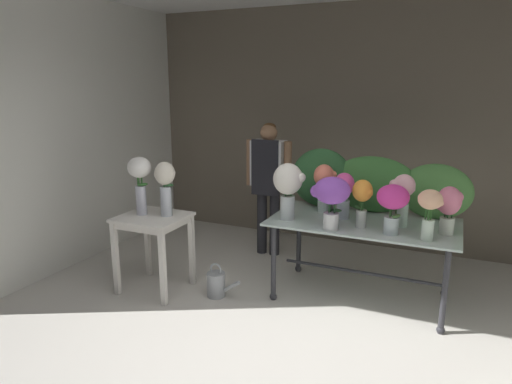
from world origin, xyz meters
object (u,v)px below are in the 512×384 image
vase_peach_hydrangea (429,208)px  vase_sunset_snapdragons (362,198)px  vase_cream_lisianthus_tall (165,184)px  side_table_white (153,227)px  vase_blush_carnations (403,194)px  watering_can (216,284)px  vase_violet_peonies (331,195)px  display_table_glass (363,233)px  vase_magenta_anemones (392,202)px  vase_white_roses_tall (140,177)px  vase_ivory_freesia (288,185)px  vase_rosy_stock (449,206)px  florist (268,175)px  vase_fuchsia_ranunculus (344,192)px  vase_coral_roses (324,183)px

vase_peach_hydrangea → vase_sunset_snapdragons: 0.58m
vase_sunset_snapdragons → vase_cream_lisianthus_tall: size_ratio=0.81×
side_table_white → vase_blush_carnations: 2.39m
vase_peach_hydrangea → vase_sunset_snapdragons: bearing=167.3°
vase_sunset_snapdragons → watering_can: size_ratio=1.24×
vase_violet_peonies → vase_peach_hydrangea: bearing=3.0°
vase_violet_peonies → vase_sunset_snapdragons: 0.29m
vase_blush_carnations → display_table_glass: bearing=175.3°
vase_violet_peonies → vase_peach_hydrangea: vase_violet_peonies is taller
vase_violet_peonies → vase_magenta_anemones: bearing=9.1°
side_table_white → watering_can: 0.84m
vase_cream_lisianthus_tall → vase_blush_carnations: bearing=14.5°
display_table_glass → vase_white_roses_tall: bearing=-162.7°
vase_cream_lisianthus_tall → vase_ivory_freesia: bearing=17.2°
vase_rosy_stock → watering_can: vase_rosy_stock is taller
vase_rosy_stock → vase_cream_lisianthus_tall: (-2.53, -0.50, 0.06)m
florist → vase_magenta_anemones: (1.56, -1.02, 0.08)m
vase_rosy_stock → vase_white_roses_tall: 2.84m
display_table_glass → vase_fuchsia_ranunculus: bearing=175.9°
vase_violet_peonies → vase_peach_hydrangea: 0.81m
display_table_glass → vase_rosy_stock: vase_rosy_stock is taller
side_table_white → vase_rosy_stock: 2.74m
vase_fuchsia_ranunculus → vase_cream_lisianthus_tall: size_ratio=0.83×
vase_coral_roses → vase_peach_hydrangea: 1.12m
vase_ivory_freesia → vase_coral_roses: size_ratio=1.12×
vase_white_roses_tall → vase_cream_lisianthus_tall: (0.26, 0.06, -0.05)m
vase_sunset_snapdragons → vase_coral_roses: bearing=142.1°
vase_rosy_stock → vase_coral_roses: size_ratio=0.86×
vase_rosy_stock → vase_cream_lisianthus_tall: 2.58m
vase_coral_roses → vase_sunset_snapdragons: (0.45, -0.35, -0.02)m
display_table_glass → vase_fuchsia_ranunculus: size_ratio=3.87×
vase_violet_peonies → display_table_glass: bearing=58.2°
vase_violet_peonies → vase_cream_lisianthus_tall: size_ratio=0.88×
display_table_glass → vase_magenta_anemones: size_ratio=3.94×
vase_ivory_freesia → vase_fuchsia_ranunculus: bearing=27.5°
vase_magenta_anemones → vase_peach_hydrangea: bearing=-7.4°
vase_blush_carnations → florist: bearing=154.6°
vase_magenta_anemones → vase_ivory_freesia: size_ratio=0.80×
side_table_white → vase_violet_peonies: vase_violet_peonies is taller
watering_can → vase_peach_hydrangea: bearing=6.5°
vase_peach_hydrangea → vase_white_roses_tall: vase_white_roses_tall is taller
vase_violet_peonies → vase_cream_lisianthus_tall: 1.59m
side_table_white → florist: florist is taller
florist → vase_rosy_stock: size_ratio=3.83×
florist → vase_coral_roses: florist is taller
vase_white_roses_tall → vase_coral_roses: bearing=26.2°
display_table_glass → vase_white_roses_tall: 2.21m
vase_coral_roses → vase_sunset_snapdragons: vase_coral_roses is taller
vase_coral_roses → vase_blush_carnations: vase_coral_roses is taller
vase_magenta_anemones → vase_peach_hydrangea: size_ratio=1.01×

